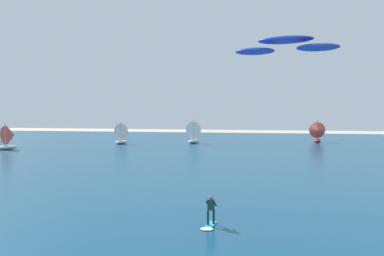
# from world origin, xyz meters

# --- Properties ---
(ocean) EXTENTS (160.00, 90.00, 0.10)m
(ocean) POSITION_xyz_m (0.00, 50.73, 0.05)
(ocean) COLOR navy
(ocean) RESTS_ON ground
(kitesurfer) EXTENTS (0.81, 2.01, 1.67)m
(kitesurfer) POSITION_xyz_m (1.95, 14.15, 0.70)
(kitesurfer) COLOR #26B2CC
(kitesurfer) RESTS_ON ocean
(kite) EXTENTS (6.49, 3.93, 0.94)m
(kite) POSITION_xyz_m (6.07, 16.68, 10.29)
(kite) COLOR #1E33B2
(sailboat_far_left) EXTENTS (3.10, 3.54, 3.99)m
(sailboat_far_left) POSITION_xyz_m (-18.99, 62.88, 1.93)
(sailboat_far_left) COLOR silver
(sailboat_far_left) RESTS_ON ocean
(sailboat_near_shore) EXTENTS (2.90, 3.46, 4.10)m
(sailboat_near_shore) POSITION_xyz_m (15.17, 70.79, 1.98)
(sailboat_near_shore) COLOR maroon
(sailboat_near_shore) RESTS_ON ocean
(sailboat_leading) EXTENTS (3.39, 3.82, 4.29)m
(sailboat_leading) POSITION_xyz_m (-6.64, 66.20, 2.07)
(sailboat_leading) COLOR silver
(sailboat_leading) RESTS_ON ocean
(sailboat_trailing) EXTENTS (3.24, 3.64, 4.07)m
(sailboat_trailing) POSITION_xyz_m (-33.06, 50.78, 1.96)
(sailboat_trailing) COLOR silver
(sailboat_trailing) RESTS_ON ocean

